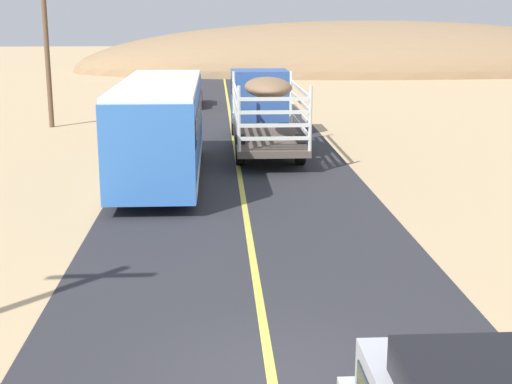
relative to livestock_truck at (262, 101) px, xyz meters
name	(u,v)px	position (x,y,z in m)	size (l,w,h in m)	color
ground_plane	(271,377)	(-1.18, -20.41, -1.79)	(240.00, 240.00, 0.00)	tan
road_surface	(271,377)	(-1.18, -20.41, -1.78)	(8.00, 120.00, 0.02)	#2D2D33
road_centre_line	(271,376)	(-1.18, -20.41, -1.77)	(0.16, 117.60, 0.00)	#D8CC4C
livestock_truck	(262,101)	(0.00, 0.00, 0.00)	(2.53, 9.70, 3.02)	#3359A5
bus	(161,127)	(-3.76, -6.66, -0.04)	(2.54, 10.00, 3.21)	#3872C6
car_far	(187,94)	(-3.67, 13.31, -1.10)	(1.80, 4.40, 1.46)	#B2261E
power_pole_mid	(46,43)	(-9.92, 5.19, 2.21)	(2.20, 0.24, 7.44)	brown
distant_hill	(370,71)	(13.12, 40.50, -1.79)	(57.26, 20.86, 9.60)	#957553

